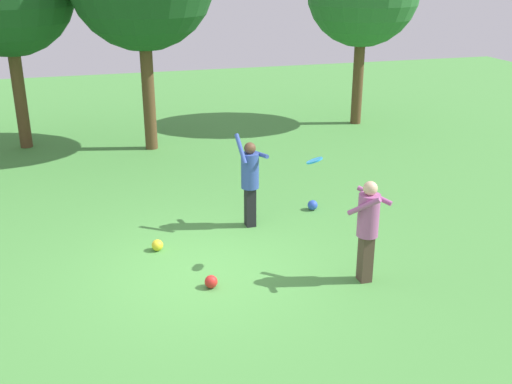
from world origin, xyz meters
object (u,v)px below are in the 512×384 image
object	(u,v)px
ball_blue	(313,205)
frisbee	(315,161)
person_thrower	(250,177)
ball_yellow	(157,245)
ball_red	(211,282)
person_catcher	(368,223)

from	to	relation	value
ball_blue	frisbee	bearing A→B (deg)	-111.85
person_thrower	ball_yellow	xyz separation A→B (m)	(-1.89, -0.60, -0.90)
ball_yellow	ball_blue	distance (m)	3.50
frisbee	ball_yellow	size ratio (longest dim) A/B	1.80
ball_red	frisbee	bearing A→B (deg)	8.72
ball_red	ball_yellow	xyz separation A→B (m)	(-0.64, 1.56, -0.00)
person_thrower	person_catcher	bearing A→B (deg)	8.21
person_thrower	person_catcher	size ratio (longest dim) A/B	1.10
person_thrower	ball_red	xyz separation A→B (m)	(-1.25, -2.16, -0.90)
ball_yellow	ball_blue	size ratio (longest dim) A/B	0.99
person_catcher	frisbee	xyz separation A→B (m)	(-0.64, 0.73, 0.86)
person_thrower	ball_yellow	bearing A→B (deg)	-88.42
frisbee	ball_red	world-z (taller)	frisbee
person_thrower	person_catcher	world-z (taller)	person_thrower
frisbee	ball_blue	bearing A→B (deg)	68.15
ball_yellow	person_catcher	bearing A→B (deg)	-33.31
person_catcher	ball_red	bearing A→B (deg)	38.29
ball_red	ball_blue	bearing A→B (deg)	43.44
person_catcher	frisbee	size ratio (longest dim) A/B	4.57
person_thrower	ball_blue	size ratio (longest dim) A/B	8.90
person_catcher	ball_red	distance (m)	2.63
frisbee	ball_blue	distance (m)	3.03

